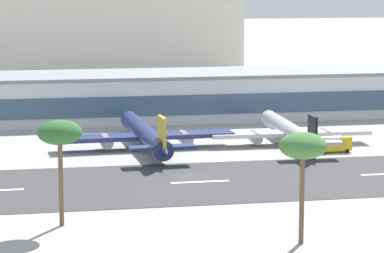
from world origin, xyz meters
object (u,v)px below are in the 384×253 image
(terminal_building, at_px, (185,95))
(palm_tree_0, at_px, (60,134))
(airliner_gold_tail_gate_0, at_px, (146,135))
(service_fuel_truck_1, at_px, (334,144))
(airliner_black_tail_gate_1, at_px, (291,132))
(palm_tree_1, at_px, (303,148))
(distant_hotel_block, at_px, (109,16))

(terminal_building, distance_m, palm_tree_0, 119.85)
(airliner_gold_tail_gate_0, relative_size, service_fuel_truck_1, 6.05)
(airliner_black_tail_gate_1, xyz_separation_m, palm_tree_0, (-58.75, -63.34, 12.24))
(airliner_gold_tail_gate_0, distance_m, palm_tree_1, 83.29)
(distant_hotel_block, height_order, airliner_gold_tail_gate_0, distant_hotel_block)
(terminal_building, bearing_deg, palm_tree_1, -92.20)
(distant_hotel_block, relative_size, airliner_gold_tail_gate_0, 2.04)
(distant_hotel_block, bearing_deg, palm_tree_0, -97.48)
(palm_tree_0, bearing_deg, service_fuel_truck_1, 38.63)
(airliner_gold_tail_gate_0, height_order, airliner_black_tail_gate_1, airliner_gold_tail_gate_0)
(airliner_black_tail_gate_1, relative_size, service_fuel_truck_1, 5.60)
(distant_hotel_block, distance_m, airliner_black_tail_gate_1, 170.83)
(airliner_gold_tail_gate_0, xyz_separation_m, palm_tree_1, (13.19, -81.40, 11.70))
(airliner_gold_tail_gate_0, bearing_deg, service_fuel_truck_1, -107.79)
(service_fuel_truck_1, bearing_deg, airliner_gold_tail_gate_0, 161.97)
(service_fuel_truck_1, bearing_deg, palm_tree_1, -116.13)
(distant_hotel_block, bearing_deg, terminal_building, -84.76)
(service_fuel_truck_1, bearing_deg, airliner_black_tail_gate_1, 121.00)
(airliner_black_tail_gate_1, height_order, service_fuel_truck_1, airliner_black_tail_gate_1)
(terminal_building, xyz_separation_m, service_fuel_truck_1, (24.86, -59.56, -4.72))
(service_fuel_truck_1, bearing_deg, distant_hotel_block, 98.34)
(airliner_gold_tail_gate_0, relative_size, palm_tree_1, 2.98)
(airliner_gold_tail_gate_0, distance_m, service_fuel_truck_1, 44.55)
(terminal_building, relative_size, airliner_gold_tail_gate_0, 4.00)
(terminal_building, xyz_separation_m, airliner_black_tail_gate_1, (17.67, -48.92, -3.54))
(distant_hotel_block, bearing_deg, airliner_gold_tail_gate_0, -92.52)
(service_fuel_truck_1, relative_size, palm_tree_1, 0.49)
(service_fuel_truck_1, relative_size, palm_tree_0, 0.48)
(airliner_gold_tail_gate_0, bearing_deg, palm_tree_1, -173.58)
(airliner_black_tail_gate_1, bearing_deg, distant_hotel_block, 10.94)
(terminal_building, height_order, palm_tree_0, palm_tree_0)
(service_fuel_truck_1, xyz_separation_m, palm_tree_0, (-65.94, -52.69, 13.42))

